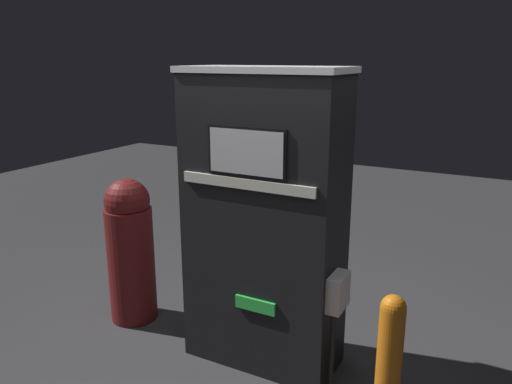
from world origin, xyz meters
TOP-DOWN VIEW (x-y plane):
  - ground_plane at (0.00, 0.00)m, footprint 14.00×14.00m
  - gas_pump at (0.00, 0.24)m, footprint 1.15×0.51m
  - safety_bollard at (0.96, -0.14)m, footprint 0.14×0.14m
  - trash_bin at (-1.20, 0.23)m, footprint 0.37×0.37m

SIDE VIEW (x-z plane):
  - ground_plane at x=0.00m, z-range 0.00..0.00m
  - safety_bollard at x=0.96m, z-range 0.02..0.90m
  - trash_bin at x=-1.20m, z-range 0.02..1.20m
  - gas_pump at x=0.00m, z-range 0.00..2.04m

